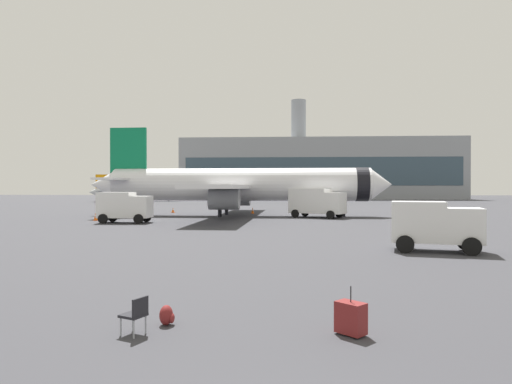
# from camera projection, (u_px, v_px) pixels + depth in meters

# --- Properties ---
(airplane_at_gate) EXTENTS (35.69, 32.12, 10.50)m
(airplane_at_gate) POSITION_uv_depth(u_px,v_px,m) (238.00, 185.00, 52.99)
(airplane_at_gate) COLOR white
(airplane_at_gate) RESTS_ON ground
(airplane_taxiing) EXTENTS (21.92, 19.94, 6.50)m
(airplane_taxiing) POSITION_uv_depth(u_px,v_px,m) (137.00, 192.00, 109.72)
(airplane_taxiing) COLOR silver
(airplane_taxiing) RESTS_ON ground
(service_truck) EXTENTS (4.83, 2.58, 2.90)m
(service_truck) POSITION_uv_depth(u_px,v_px,m) (124.00, 206.00, 42.69)
(service_truck) COLOR white
(service_truck) RESTS_ON ground
(fuel_truck) EXTENTS (6.42, 4.98, 3.20)m
(fuel_truck) POSITION_uv_depth(u_px,v_px,m) (317.00, 202.00, 50.10)
(fuel_truck) COLOR white
(fuel_truck) RESTS_ON ground
(cargo_van) EXTENTS (4.75, 3.21, 2.60)m
(cargo_van) POSITION_uv_depth(u_px,v_px,m) (435.00, 224.00, 23.43)
(cargo_van) COLOR white
(cargo_van) RESTS_ON ground
(safety_cone_near) EXTENTS (0.44, 0.44, 0.83)m
(safety_cone_near) POSITION_uv_depth(u_px,v_px,m) (96.00, 217.00, 45.61)
(safety_cone_near) COLOR #F2590C
(safety_cone_near) RESTS_ON ground
(safety_cone_mid) EXTENTS (0.44, 0.44, 0.79)m
(safety_cone_mid) POSITION_uv_depth(u_px,v_px,m) (253.00, 210.00, 58.12)
(safety_cone_mid) COLOR #F2590C
(safety_cone_mid) RESTS_ON ground
(safety_cone_far) EXTENTS (0.44, 0.44, 0.67)m
(safety_cone_far) POSITION_uv_depth(u_px,v_px,m) (173.00, 210.00, 60.30)
(safety_cone_far) COLOR #F2590C
(safety_cone_far) RESTS_ON ground
(safety_cone_outer) EXTENTS (0.44, 0.44, 0.65)m
(safety_cone_outer) POSITION_uv_depth(u_px,v_px,m) (407.00, 223.00, 38.08)
(safety_cone_outer) COLOR #F2590C
(safety_cone_outer) RESTS_ON ground
(rolling_suitcase) EXTENTS (0.74, 0.73, 1.10)m
(rolling_suitcase) POSITION_uv_depth(u_px,v_px,m) (351.00, 318.00, 10.16)
(rolling_suitcase) COLOR maroon
(rolling_suitcase) RESTS_ON ground
(traveller_backpack) EXTENTS (0.36, 0.40, 0.48)m
(traveller_backpack) POSITION_uv_depth(u_px,v_px,m) (167.00, 315.00, 10.89)
(traveller_backpack) COLOR maroon
(traveller_backpack) RESTS_ON ground
(gate_chair) EXTENTS (0.64, 0.64, 0.86)m
(gate_chair) POSITION_uv_depth(u_px,v_px,m) (136.00, 313.00, 10.15)
(gate_chair) COLOR black
(gate_chair) RESTS_ON ground
(terminal_building) EXTENTS (80.88, 18.80, 29.60)m
(terminal_building) POSITION_uv_depth(u_px,v_px,m) (319.00, 169.00, 135.24)
(terminal_building) COLOR gray
(terminal_building) RESTS_ON ground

